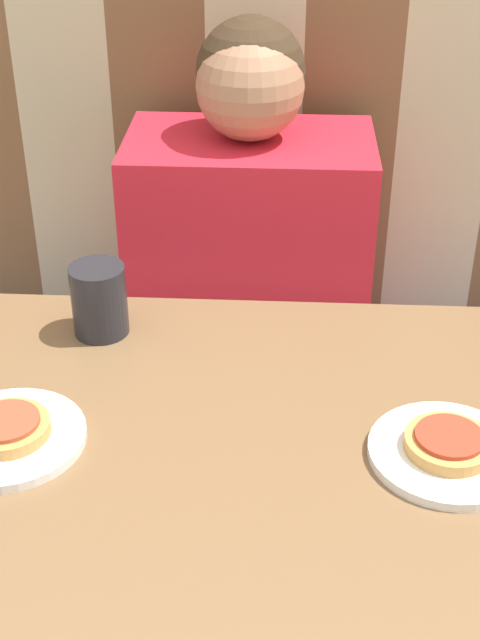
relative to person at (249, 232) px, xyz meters
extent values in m
cube|color=navy|center=(0.00, 0.00, -0.52)|extent=(1.25, 0.49, 0.44)
cube|color=tan|center=(-0.36, 0.21, 0.04)|extent=(0.18, 0.06, 0.68)
cube|color=brown|center=(-0.18, 0.21, 0.04)|extent=(0.18, 0.06, 0.68)
cube|color=tan|center=(0.00, 0.21, 0.04)|extent=(0.18, 0.06, 0.68)
cube|color=brown|center=(0.18, 0.21, 0.04)|extent=(0.18, 0.06, 0.68)
cube|color=tan|center=(0.36, 0.21, 0.04)|extent=(0.18, 0.06, 0.68)
cube|color=brown|center=(0.00, -0.60, 0.00)|extent=(0.86, 0.66, 0.03)
cube|color=red|center=(0.00, 0.00, -0.06)|extent=(0.42, 0.26, 0.47)
sphere|color=#9E7051|center=(0.00, 0.00, 0.26)|extent=(0.18, 0.18, 0.18)
sphere|color=#382819|center=(0.00, 0.02, 0.28)|extent=(0.18, 0.18, 0.18)
cylinder|color=white|center=(-0.26, -0.62, 0.02)|extent=(0.18, 0.18, 0.01)
cylinder|color=white|center=(0.26, -0.62, 0.02)|extent=(0.18, 0.18, 0.01)
cylinder|color=#C68E47|center=(-0.26, -0.62, 0.04)|extent=(0.10, 0.10, 0.02)
cylinder|color=#AD472D|center=(-0.26, -0.62, 0.05)|extent=(0.08, 0.08, 0.01)
cylinder|color=#C68E47|center=(0.26, -0.62, 0.04)|extent=(0.10, 0.10, 0.02)
cylinder|color=#B73823|center=(0.26, -0.62, 0.05)|extent=(0.08, 0.08, 0.01)
cylinder|color=#232328|center=(-0.19, -0.37, 0.07)|extent=(0.08, 0.08, 0.10)
camera|label=1|loc=(0.06, -1.43, 0.70)|focal=50.00mm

